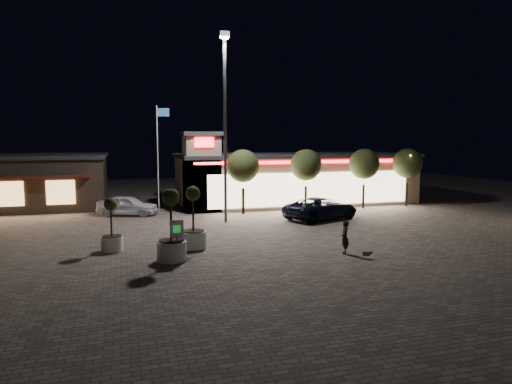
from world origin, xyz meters
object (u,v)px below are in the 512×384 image
object	(u,v)px
pickup_truck	(321,208)
white_sedan	(128,205)
pedestrian	(345,237)
planter_left	(112,235)
planter_mid	(171,238)
valet_sign	(177,232)

from	to	relation	value
pickup_truck	white_sedan	bearing A→B (deg)	47.18
pickup_truck	pedestrian	xyz separation A→B (m)	(-2.99, -9.24, 0.03)
planter_left	planter_mid	distance (m)	3.76
pickup_truck	white_sedan	size ratio (longest dim) A/B	1.29
planter_left	pedestrian	bearing A→B (deg)	-19.24
pickup_truck	valet_sign	size ratio (longest dim) A/B	2.95
white_sedan	planter_mid	distance (m)	13.70
pedestrian	valet_sign	xyz separation A→B (m)	(-7.92, 0.98, 0.51)
white_sedan	planter_mid	bearing A→B (deg)	-153.30
planter_left	valet_sign	size ratio (longest dim) A/B	1.42
pickup_truck	planter_left	size ratio (longest dim) A/B	2.08
planter_left	white_sedan	bearing A→B (deg)	85.35
pedestrian	planter_mid	distance (m)	8.23
planter_left	planter_mid	size ratio (longest dim) A/B	0.80
pickup_truck	pedestrian	bearing A→B (deg)	142.20
white_sedan	pedestrian	distance (m)	17.73
planter_mid	white_sedan	bearing A→B (deg)	97.41
pedestrian	planter_mid	world-z (taller)	planter_mid
white_sedan	pedestrian	bearing A→B (deg)	-126.71
pickup_truck	white_sedan	world-z (taller)	pickup_truck
pickup_truck	planter_left	distance (m)	14.84
white_sedan	planter_mid	xyz separation A→B (m)	(1.77, -13.58, 0.29)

